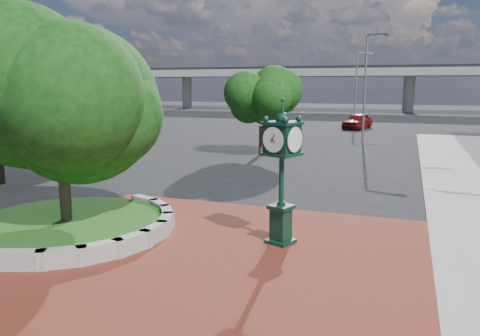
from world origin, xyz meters
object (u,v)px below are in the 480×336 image
object	(u,v)px
post_clock	(282,167)
parked_car	(357,121)
street_lamp_far	(358,83)
street_lamp_near	(368,80)

from	to	relation	value
post_clock	parked_car	size ratio (longest dim) A/B	0.87
post_clock	parked_car	bearing A→B (deg)	92.49
post_clock	street_lamp_far	bearing A→B (deg)	93.00
street_lamp_near	post_clock	bearing A→B (deg)	-90.25
parked_car	post_clock	bearing A→B (deg)	-73.10
parked_car	street_lamp_near	bearing A→B (deg)	-66.58
parked_car	street_lamp_near	xyz separation A→B (m)	(1.74, -10.99, 4.20)
street_lamp_far	parked_car	bearing A→B (deg)	-82.05
street_lamp_near	street_lamp_far	size ratio (longest dim) A/B	1.06
post_clock	parked_car	distance (m)	37.54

